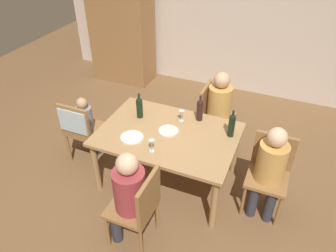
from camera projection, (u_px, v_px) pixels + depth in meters
name	position (u px, v px, depth m)	size (l,w,h in m)	color
ground_plane	(168.00, 179.00, 4.15)	(10.00, 10.00, 0.00)	brown
rear_room_partition	(232.00, 14.00, 5.42)	(6.40, 0.12, 2.70)	beige
armoire_cabinet	(121.00, 23.00, 5.83)	(1.18, 0.62, 2.18)	olive
dining_table	(168.00, 139.00, 3.76)	(1.59, 1.10, 0.74)	#A87F51
chair_right_end	(270.00, 169.00, 3.53)	(0.44, 0.44, 0.92)	olive
chair_near	(139.00, 205.00, 3.11)	(0.44, 0.44, 0.92)	olive
chair_far_right	(212.00, 112.00, 4.45)	(0.44, 0.44, 0.92)	olive
chair_left_end	(79.00, 126.00, 4.08)	(0.44, 0.46, 0.92)	olive
person_woman_host	(270.00, 167.00, 3.37)	(0.31, 0.35, 1.13)	#33333D
person_man_bearded	(128.00, 193.00, 3.07)	(0.36, 0.31, 1.15)	#33333D
person_man_guest	(221.00, 106.00, 4.33)	(0.36, 0.32, 1.16)	#33333D
person_child_small	(86.00, 122.00, 4.21)	(0.22, 0.25, 0.94)	#33333D
wine_bottle_tall_green	(232.00, 125.00, 3.59)	(0.07, 0.07, 0.34)	black
wine_bottle_dark_red	(200.00, 109.00, 3.86)	(0.08, 0.08, 0.33)	black
wine_bottle_short_olive	(139.00, 107.00, 3.91)	(0.08, 0.08, 0.33)	black
wine_glass_near_left	(152.00, 143.00, 3.39)	(0.07, 0.07, 0.15)	silver
wine_glass_centre	(182.00, 114.00, 3.85)	(0.07, 0.07, 0.15)	silver
dinner_plate_host	(132.00, 137.00, 3.64)	(0.26, 0.26, 0.01)	white
dinner_plate_guest_left	(168.00, 131.00, 3.74)	(0.24, 0.24, 0.01)	silver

